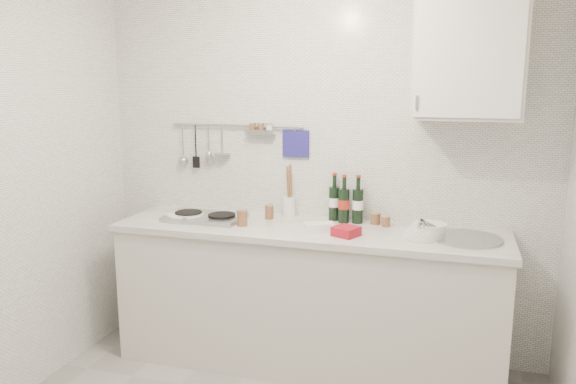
% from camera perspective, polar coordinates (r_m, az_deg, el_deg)
% --- Properties ---
extents(back_wall, '(3.00, 0.02, 2.50)m').
position_cam_1_polar(back_wall, '(3.73, 3.21, 2.43)').
color(back_wall, silver).
rests_on(back_wall, floor).
extents(counter, '(2.44, 0.64, 0.96)m').
position_cam_1_polar(counter, '(3.67, 2.04, -10.99)').
color(counter, beige).
rests_on(counter, floor).
extents(wall_rail, '(0.98, 0.09, 0.34)m').
position_cam_1_polar(wall_rail, '(3.86, -5.54, 5.32)').
color(wall_rail, '#93969B').
rests_on(wall_rail, back_wall).
extents(wall_cabinet, '(0.60, 0.38, 0.70)m').
position_cam_1_polar(wall_cabinet, '(3.40, 17.85, 12.92)').
color(wall_cabinet, beige).
rests_on(wall_cabinet, back_wall).
extents(plate_stack_hob, '(0.26, 0.25, 0.03)m').
position_cam_1_polar(plate_stack_hob, '(3.77, -10.49, -2.48)').
color(plate_stack_hob, '#4F7CB3').
rests_on(plate_stack_hob, counter).
extents(plate_stack_sink, '(0.24, 0.23, 0.09)m').
position_cam_1_polar(plate_stack_sink, '(3.37, 13.87, -3.84)').
color(plate_stack_sink, white).
rests_on(plate_stack_sink, counter).
extents(wine_bottles, '(0.24, 0.12, 0.31)m').
position_cam_1_polar(wine_bottles, '(3.63, 5.84, -0.65)').
color(wine_bottles, black).
rests_on(wine_bottles, counter).
extents(butter_dish, '(0.20, 0.15, 0.05)m').
position_cam_1_polar(butter_dish, '(3.41, 3.16, -3.59)').
color(butter_dish, white).
rests_on(butter_dish, counter).
extents(strawberry_punnet, '(0.18, 0.18, 0.06)m').
position_cam_1_polar(strawberry_punnet, '(3.33, 5.93, -4.00)').
color(strawberry_punnet, '#A8122A').
rests_on(strawberry_punnet, counter).
extents(utensil_crock, '(0.09, 0.09, 0.36)m').
position_cam_1_polar(utensil_crock, '(3.78, 0.11, -1.23)').
color(utensil_crock, white).
rests_on(utensil_crock, counter).
extents(jar_a, '(0.06, 0.06, 0.10)m').
position_cam_1_polar(jar_a, '(3.72, -1.91, -1.98)').
color(jar_a, brown).
rests_on(jar_a, counter).
extents(jar_b, '(0.07, 0.07, 0.08)m').
position_cam_1_polar(jar_b, '(3.62, 8.87, -2.62)').
color(jar_b, brown).
rests_on(jar_b, counter).
extents(jar_c, '(0.06, 0.06, 0.07)m').
position_cam_1_polar(jar_c, '(3.57, 9.91, -2.90)').
color(jar_c, brown).
rests_on(jar_c, counter).
extents(jar_d, '(0.07, 0.07, 0.11)m').
position_cam_1_polar(jar_d, '(3.55, -4.66, -2.56)').
color(jar_d, brown).
rests_on(jar_d, counter).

